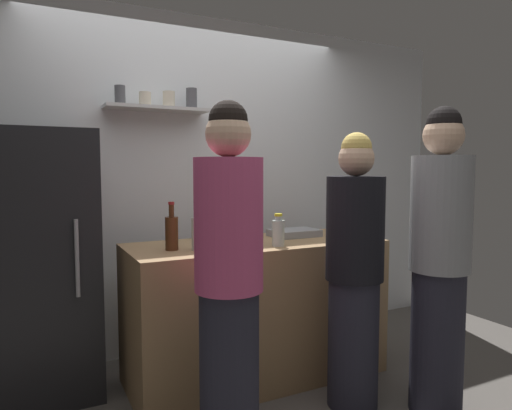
{
  "coord_description": "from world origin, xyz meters",
  "views": [
    {
      "loc": [
        -1.21,
        -2.24,
        1.43
      ],
      "look_at": [
        0.17,
        0.5,
        1.18
      ],
      "focal_mm": 32.26,
      "sensor_mm": 36.0,
      "label": 1
    }
  ],
  "objects_px": {
    "person_blonde": "(354,273)",
    "person_grey_hoodie": "(439,262)",
    "wine_bottle_amber_glass": "(172,232)",
    "wine_bottle_pale_glass": "(197,232)",
    "refrigerator": "(42,265)",
    "person_pink_top": "(229,280)",
    "baking_pan": "(294,233)",
    "utensil_holder": "(219,238)",
    "water_bottle_plastic": "(278,232)"
  },
  "relations": [
    {
      "from": "utensil_holder",
      "to": "person_grey_hoodie",
      "type": "distance_m",
      "value": 1.33
    },
    {
      "from": "wine_bottle_pale_glass",
      "to": "person_blonde",
      "type": "height_order",
      "value": "person_blonde"
    },
    {
      "from": "baking_pan",
      "to": "wine_bottle_pale_glass",
      "type": "xyz_separation_m",
      "value": [
        -0.83,
        -0.23,
        0.09
      ]
    },
    {
      "from": "wine_bottle_pale_glass",
      "to": "person_blonde",
      "type": "relative_size",
      "value": 0.18
    },
    {
      "from": "baking_pan",
      "to": "person_grey_hoodie",
      "type": "xyz_separation_m",
      "value": [
        0.37,
        -0.99,
        -0.07
      ]
    },
    {
      "from": "refrigerator",
      "to": "person_grey_hoodie",
      "type": "height_order",
      "value": "person_grey_hoodie"
    },
    {
      "from": "refrigerator",
      "to": "person_pink_top",
      "type": "height_order",
      "value": "person_pink_top"
    },
    {
      "from": "wine_bottle_amber_glass",
      "to": "person_grey_hoodie",
      "type": "relative_size",
      "value": 0.17
    },
    {
      "from": "person_pink_top",
      "to": "person_blonde",
      "type": "bearing_deg",
      "value": -36.65
    },
    {
      "from": "refrigerator",
      "to": "utensil_holder",
      "type": "xyz_separation_m",
      "value": [
        1.01,
        -0.41,
        0.16
      ]
    },
    {
      "from": "person_blonde",
      "to": "person_grey_hoodie",
      "type": "xyz_separation_m",
      "value": [
        0.4,
        -0.27,
        0.08
      ]
    },
    {
      "from": "person_blonde",
      "to": "baking_pan",
      "type": "bearing_deg",
      "value": 98.13
    },
    {
      "from": "person_pink_top",
      "to": "person_grey_hoodie",
      "type": "height_order",
      "value": "person_grey_hoodie"
    },
    {
      "from": "baking_pan",
      "to": "person_pink_top",
      "type": "distance_m",
      "value": 1.17
    },
    {
      "from": "wine_bottle_amber_glass",
      "to": "person_blonde",
      "type": "relative_size",
      "value": 0.18
    },
    {
      "from": "wine_bottle_amber_glass",
      "to": "person_pink_top",
      "type": "xyz_separation_m",
      "value": [
        0.1,
        -0.64,
        -0.17
      ]
    },
    {
      "from": "wine_bottle_pale_glass",
      "to": "person_pink_top",
      "type": "bearing_deg",
      "value": -93.55
    },
    {
      "from": "utensil_holder",
      "to": "person_pink_top",
      "type": "relative_size",
      "value": 0.12
    },
    {
      "from": "baking_pan",
      "to": "person_pink_top",
      "type": "xyz_separation_m",
      "value": [
        -0.86,
        -0.79,
        -0.08
      ]
    },
    {
      "from": "utensil_holder",
      "to": "person_grey_hoodie",
      "type": "bearing_deg",
      "value": -38.45
    },
    {
      "from": "wine_bottle_amber_glass",
      "to": "water_bottle_plastic",
      "type": "distance_m",
      "value": 0.67
    },
    {
      "from": "refrigerator",
      "to": "person_blonde",
      "type": "xyz_separation_m",
      "value": [
        1.65,
        -0.96,
        -0.02
      ]
    },
    {
      "from": "baking_pan",
      "to": "water_bottle_plastic",
      "type": "relative_size",
      "value": 1.63
    },
    {
      "from": "baking_pan",
      "to": "person_grey_hoodie",
      "type": "height_order",
      "value": "person_grey_hoodie"
    },
    {
      "from": "refrigerator",
      "to": "person_grey_hoodie",
      "type": "xyz_separation_m",
      "value": [
        2.05,
        -1.23,
        0.06
      ]
    },
    {
      "from": "utensil_holder",
      "to": "water_bottle_plastic",
      "type": "height_order",
      "value": "utensil_holder"
    },
    {
      "from": "baking_pan",
      "to": "person_blonde",
      "type": "height_order",
      "value": "person_blonde"
    },
    {
      "from": "water_bottle_plastic",
      "to": "person_grey_hoodie",
      "type": "xyz_separation_m",
      "value": [
        0.69,
        -0.67,
        -0.13
      ]
    },
    {
      "from": "refrigerator",
      "to": "utensil_holder",
      "type": "relative_size",
      "value": 7.63
    },
    {
      "from": "person_blonde",
      "to": "water_bottle_plastic",
      "type": "bearing_deg",
      "value": 135.61
    },
    {
      "from": "wine_bottle_pale_glass",
      "to": "person_blonde",
      "type": "distance_m",
      "value": 0.97
    },
    {
      "from": "utensil_holder",
      "to": "wine_bottle_amber_glass",
      "type": "distance_m",
      "value": 0.3
    },
    {
      "from": "refrigerator",
      "to": "wine_bottle_pale_glass",
      "type": "bearing_deg",
      "value": -29.36
    },
    {
      "from": "utensil_holder",
      "to": "wine_bottle_amber_glass",
      "type": "relative_size",
      "value": 0.74
    },
    {
      "from": "wine_bottle_amber_glass",
      "to": "person_grey_hoodie",
      "type": "bearing_deg",
      "value": -32.18
    },
    {
      "from": "refrigerator",
      "to": "person_pink_top",
      "type": "bearing_deg",
      "value": -52.12
    },
    {
      "from": "wine_bottle_pale_glass",
      "to": "person_blonde",
      "type": "xyz_separation_m",
      "value": [
        0.81,
        -0.49,
        -0.23
      ]
    },
    {
      "from": "person_pink_top",
      "to": "person_grey_hoodie",
      "type": "xyz_separation_m",
      "value": [
        1.24,
        -0.2,
        0.01
      ]
    },
    {
      "from": "baking_pan",
      "to": "wine_bottle_pale_glass",
      "type": "relative_size",
      "value": 1.19
    },
    {
      "from": "refrigerator",
      "to": "person_pink_top",
      "type": "distance_m",
      "value": 1.32
    },
    {
      "from": "baking_pan",
      "to": "water_bottle_plastic",
      "type": "bearing_deg",
      "value": -134.84
    },
    {
      "from": "refrigerator",
      "to": "wine_bottle_amber_glass",
      "type": "xyz_separation_m",
      "value": [
        0.71,
        -0.4,
        0.21
      ]
    },
    {
      "from": "wine_bottle_amber_glass",
      "to": "baking_pan",
      "type": "bearing_deg",
      "value": 8.73
    },
    {
      "from": "wine_bottle_amber_glass",
      "to": "wine_bottle_pale_glass",
      "type": "height_order",
      "value": "wine_bottle_amber_glass"
    },
    {
      "from": "refrigerator",
      "to": "wine_bottle_amber_glass",
      "type": "relative_size",
      "value": 5.64
    },
    {
      "from": "baking_pan",
      "to": "wine_bottle_amber_glass",
      "type": "relative_size",
      "value": 1.16
    },
    {
      "from": "person_pink_top",
      "to": "person_grey_hoodie",
      "type": "bearing_deg",
      "value": -50.82
    },
    {
      "from": "wine_bottle_pale_glass",
      "to": "water_bottle_plastic",
      "type": "distance_m",
      "value": 0.52
    },
    {
      "from": "wine_bottle_pale_glass",
      "to": "person_grey_hoodie",
      "type": "relative_size",
      "value": 0.16
    },
    {
      "from": "refrigerator",
      "to": "wine_bottle_amber_glass",
      "type": "bearing_deg",
      "value": -29.07
    }
  ]
}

